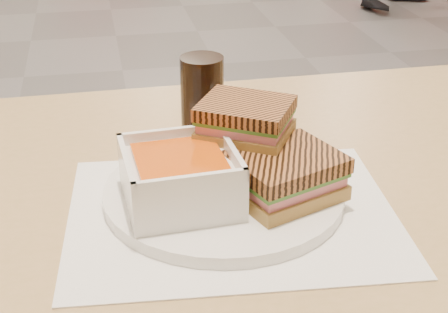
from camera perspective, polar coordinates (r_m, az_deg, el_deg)
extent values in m
cube|color=tan|center=(0.88, -2.57, -2.96)|extent=(1.20, 0.71, 0.03)
cylinder|color=tan|center=(1.49, 17.25, -7.41)|extent=(0.06, 0.06, 0.72)
cube|color=white|center=(0.80, 0.69, -4.95)|extent=(0.42, 0.34, 0.00)
cylinder|color=white|center=(0.82, -0.03, -3.14)|extent=(0.30, 0.30, 0.02)
cube|color=white|center=(0.78, -3.80, -2.25)|extent=(0.14, 0.14, 0.05)
cube|color=#D0540C|center=(0.76, -3.87, -0.27)|extent=(0.11, 0.11, 0.01)
cube|color=white|center=(0.77, 0.60, 0.55)|extent=(0.01, 0.13, 0.02)
cube|color=white|center=(0.75, -8.47, -0.54)|extent=(0.01, 0.13, 0.02)
cube|color=white|center=(0.82, -4.74, 1.94)|extent=(0.13, 0.01, 0.02)
cube|color=white|center=(0.71, -2.89, -2.20)|extent=(0.13, 0.01, 0.02)
cube|color=olive|center=(0.80, 5.27, -2.82)|extent=(0.15, 0.14, 0.02)
cube|color=#CC707F|center=(0.79, 5.31, -1.86)|extent=(0.14, 0.13, 0.01)
cube|color=#386B23|center=(0.79, 5.34, -1.27)|extent=(0.15, 0.14, 0.01)
cube|color=brown|center=(0.78, 5.38, -0.48)|extent=(0.15, 0.14, 0.02)
cube|color=olive|center=(0.83, 1.85, 2.13)|extent=(0.14, 0.13, 0.02)
cube|color=#CC707F|center=(0.82, 1.86, 2.98)|extent=(0.13, 0.12, 0.01)
cube|color=#386B23|center=(0.82, 1.87, 3.50)|extent=(0.14, 0.13, 0.01)
cube|color=brown|center=(0.81, 1.88, 4.20)|extent=(0.14, 0.13, 0.02)
cylinder|color=black|center=(0.94, -1.89, 4.78)|extent=(0.06, 0.06, 0.13)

